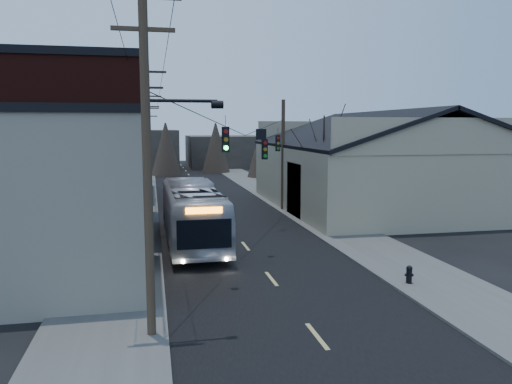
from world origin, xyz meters
The scene contains 15 objects.
ground centered at (0.00, 0.00, 0.00)m, with size 160.00×160.00×0.00m, color black.
road_surface centered at (0.00, 30.00, 0.01)m, with size 9.00×110.00×0.02m, color black.
sidewalk_left centered at (-6.50, 30.00, 0.06)m, with size 4.00×110.00×0.12m, color #474744.
sidewalk_right centered at (6.50, 30.00, 0.06)m, with size 4.00×110.00×0.12m, color #474744.
building_clapboard centered at (-9.00, 9.00, 3.50)m, with size 8.00×8.00×7.00m, color gray.
building_brick centered at (-10.00, 20.00, 5.00)m, with size 10.00×12.00×10.00m, color black.
building_left_far centered at (-9.50, 36.00, 3.50)m, with size 9.00×14.00×7.00m, color #332E28.
warehouse centered at (13.00, 25.00, 2.70)m, with size 16.16×20.60×7.73m.
building_far_left centered at (-6.00, 65.00, 3.00)m, with size 10.00×12.00×6.00m, color #332E28.
building_far_right centered at (7.00, 70.00, 2.50)m, with size 12.00×14.00×5.00m, color #332E28.
bare_tree centered at (6.50, 20.00, 3.60)m, with size 0.40×0.40×7.20m, color black.
utility_lines centered at (-3.11, 24.14, 4.95)m, with size 11.24×45.28×10.50m.
bus centered at (-2.73, 15.57, 1.68)m, with size 2.82×12.04×3.35m, color #ACAFB8.
parked_car centered at (-3.00, 28.53, 0.62)m, with size 1.31×3.75×1.23m, color #B0B3B8.
fire_hydrant centered at (5.28, 5.98, 0.51)m, with size 0.36×0.25×0.74m.
Camera 1 is at (-4.86, -12.01, 6.43)m, focal length 35.00 mm.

